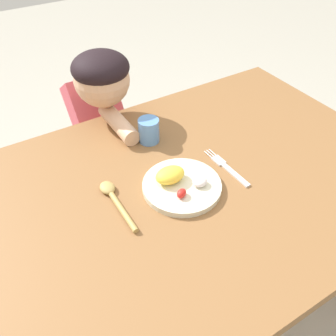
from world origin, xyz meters
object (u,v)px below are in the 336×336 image
fork (227,168)px  plate (180,184)px  person (101,135)px  spoon (114,198)px  drinking_cup (149,130)px

fork → plate: bearing=86.3°
person → fork: bearing=109.1°
spoon → person: (0.15, 0.48, -0.15)m
plate → drinking_cup: (0.03, 0.23, 0.02)m
drinking_cup → fork: bearing=-61.9°
fork → drinking_cup: bearing=26.7°
spoon → drinking_cup: bearing=-48.1°
plate → fork: (0.16, -0.01, -0.01)m
plate → spoon: (-0.18, 0.05, -0.01)m
fork → person: bearing=17.7°
drinking_cup → person: person is taller
spoon → plate: bearing=-105.6°
plate → spoon: plate is taller
fork → spoon: spoon is taller
fork → spoon: size_ratio=0.95×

